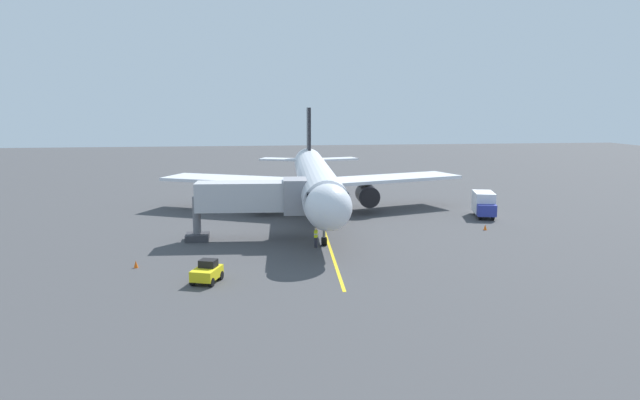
% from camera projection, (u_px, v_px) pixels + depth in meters
% --- Properties ---
extents(ground_plane, '(220.00, 220.00, 0.00)m').
position_uv_depth(ground_plane, '(322.00, 211.00, 64.60)').
color(ground_plane, '#424244').
extents(apron_lead_in_line, '(3.05, 39.92, 0.01)m').
position_uv_depth(apron_lead_in_line, '(323.00, 227.00, 56.14)').
color(apron_lead_in_line, yellow).
rests_on(apron_lead_in_line, ground).
extents(airplane, '(34.72, 40.35, 11.50)m').
position_uv_depth(airplane, '(315.00, 178.00, 61.64)').
color(airplane, silver).
rests_on(airplane, ground).
extents(jet_bridge, '(11.49, 3.62, 5.40)m').
position_uv_depth(jet_bridge, '(261.00, 198.00, 50.23)').
color(jet_bridge, '#B7B7BC').
rests_on(jet_bridge, ground).
extents(ground_crew_marshaller, '(0.36, 0.46, 1.71)m').
position_uv_depth(ground_crew_marshaller, '(316.00, 237.00, 47.75)').
color(ground_crew_marshaller, '#23232D').
rests_on(ground_crew_marshaller, ground).
extents(box_truck_near_nose, '(3.03, 4.94, 2.62)m').
position_uv_depth(box_truck_near_nose, '(484.00, 204.00, 61.05)').
color(box_truck_near_nose, '#2D3899').
rests_on(box_truck_near_nose, ground).
extents(tug_portside, '(2.20, 2.67, 1.50)m').
position_uv_depth(tug_portside, '(207.00, 272.00, 38.35)').
color(tug_portside, yellow).
rests_on(tug_portside, ground).
extents(safety_cone_nose_left, '(0.32, 0.32, 0.55)m').
position_uv_depth(safety_cone_nose_left, '(136.00, 264.00, 41.87)').
color(safety_cone_nose_left, '#F2590F').
rests_on(safety_cone_nose_left, ground).
extents(safety_cone_nose_right, '(0.32, 0.32, 0.55)m').
position_uv_depth(safety_cone_nose_right, '(485.00, 227.00, 54.69)').
color(safety_cone_nose_right, '#F2590F').
rests_on(safety_cone_nose_right, ground).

